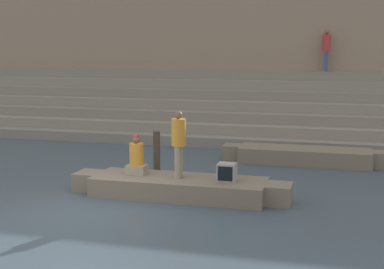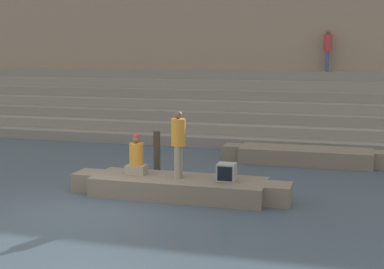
% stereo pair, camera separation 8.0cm
% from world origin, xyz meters
% --- Properties ---
extents(ground_plane, '(120.00, 120.00, 0.00)m').
position_xyz_m(ground_plane, '(0.00, 0.00, 0.00)').
color(ground_plane, '#3D4C56').
extents(ghat_steps, '(36.00, 4.80, 2.71)m').
position_xyz_m(ghat_steps, '(0.00, 11.40, 0.97)').
color(ghat_steps, gray).
rests_on(ghat_steps, ground).
extents(back_wall, '(34.20, 1.28, 6.87)m').
position_xyz_m(back_wall, '(0.00, 13.71, 3.41)').
color(back_wall, '#937A60').
rests_on(back_wall, ground).
extents(rowboat_main, '(5.50, 1.52, 0.47)m').
position_xyz_m(rowboat_main, '(1.62, 1.70, 0.25)').
color(rowboat_main, '#756651').
rests_on(rowboat_main, ground).
extents(person_standing, '(0.35, 0.35, 1.65)m').
position_xyz_m(person_standing, '(1.60, 1.73, 1.41)').
color(person_standing, gray).
rests_on(person_standing, rowboat_main).
extents(person_rowing, '(0.50, 0.39, 1.04)m').
position_xyz_m(person_rowing, '(0.46, 1.81, 0.87)').
color(person_rowing, gray).
rests_on(person_rowing, rowboat_main).
extents(tv_set, '(0.43, 0.42, 0.42)m').
position_xyz_m(tv_set, '(2.81, 1.74, 0.68)').
color(tv_set, '#9E998E').
rests_on(tv_set, rowboat_main).
extents(moored_boat_shore, '(5.26, 1.29, 0.50)m').
position_xyz_m(moored_boat_shore, '(4.34, 6.52, 0.26)').
color(moored_boat_shore, '#756651').
rests_on(moored_boat_shore, ground).
extents(mooring_post, '(0.19, 0.19, 1.33)m').
position_xyz_m(mooring_post, '(0.42, 3.48, 0.66)').
color(mooring_post, '#473828').
rests_on(mooring_post, ground).
extents(person_on_steps, '(0.34, 0.34, 1.75)m').
position_xyz_m(person_on_steps, '(4.72, 12.77, 3.72)').
color(person_on_steps, '#3D4C75').
rests_on(person_on_steps, ghat_steps).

